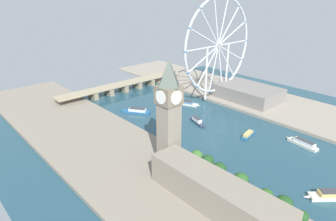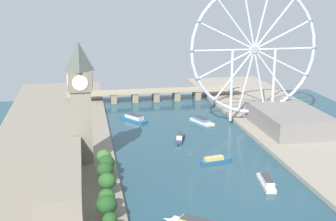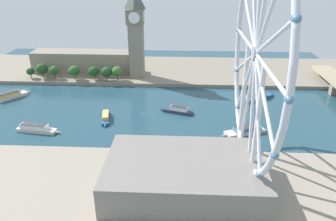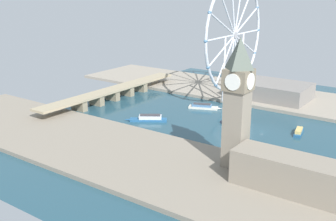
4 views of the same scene
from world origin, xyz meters
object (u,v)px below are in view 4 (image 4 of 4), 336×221
Objects in this scene: tour_boat_3 at (232,123)px; riverside_hall at (270,90)px; ferris_wheel at (235,36)px; parliament_block at (320,182)px; tour_boat_2 at (299,131)px; river_bridge at (112,92)px; tour_boat_4 at (203,107)px; clock_tower at (237,102)px; tour_boat_5 at (149,118)px.

riverside_hall is at bearing 110.89° from tour_boat_3.
ferris_wheel is at bearing 134.90° from tour_boat_3.
tour_boat_2 is at bearing 23.78° from parliament_block.
ferris_wheel is 133.29m from river_bridge.
river_bridge is at bearing 174.75° from tour_boat_4.
tour_boat_3 is at bearing 94.50° from tour_boat_2.
ferris_wheel is (159.12, 133.10, 51.51)m from parliament_block.
clock_tower is 1.07× the size of riverside_hall.
parliament_block is at bearing -102.30° from clock_tower.
river_bridge is 5.50× the size of tour_boat_5.
tour_boat_2 is (101.21, 44.60, -11.23)m from parliament_block.
riverside_hall is at bearing -56.86° from ferris_wheel.
parliament_block is (-12.16, -55.75, -31.89)m from clock_tower.
riverside_hall is 2.39× the size of tour_boat_4.
riverside_hall is 2.25× the size of tour_boat_5.
tour_boat_3 is at bearing -152.71° from ferris_wheel.
tour_boat_3 is at bearing 170.76° from tour_boat_5.
ferris_wheel reaches higher than clock_tower.
tour_boat_5 is at bearing 154.47° from riverside_hall.
tour_boat_2 is 97.67m from tour_boat_4.
clock_tower reaches higher than tour_boat_4.
riverside_hall is at bearing 15.15° from clock_tower.
clock_tower is 94.98m from tour_boat_3.
tour_boat_4 is at bearing 147.89° from riverside_hall.
tour_boat_2 is 0.75× the size of tour_boat_5.
clock_tower is at bearing -152.24° from ferris_wheel.
river_bridge is 135.63m from tour_boat_3.
river_bridge is at bearing 66.39° from clock_tower.
clock_tower is 141.38m from tour_boat_4.
riverside_hall is 0.41× the size of river_bridge.
parliament_block is at bearing -140.09° from ferris_wheel.
ferris_wheel is at bearing 57.26° from tour_boat_4.
tour_boat_5 is (-31.57, -71.61, -5.85)m from river_bridge.
tour_boat_4 is (-63.58, 39.90, -8.83)m from riverside_hall.
tour_boat_3 reaches higher than tour_boat_4.
parliament_block is at bearing -150.65° from riverside_hall.
tour_boat_3 is 70.41m from tour_boat_5.
clock_tower is 0.68× the size of ferris_wheel.
tour_boat_2 is at bearing -123.20° from ferris_wheel.
ferris_wheel is 0.65× the size of river_bridge.
tour_boat_4 is at bearing -141.65° from tour_boat_5.
ferris_wheel reaches higher than tour_boat_3.
tour_boat_3 is 0.79× the size of tour_boat_5.
parliament_block is at bearing -61.67° from tour_boat_4.
parliament_block reaches higher than tour_boat_4.
clock_tower is 167.22m from ferris_wheel.
clock_tower is 195.15m from river_bridge.
tour_boat_4 is (29.41, 45.22, -0.34)m from tour_boat_3.
ferris_wheel is (146.96, 77.34, 19.62)m from clock_tower.
parliament_block is at bearing 126.15° from tour_boat_5.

